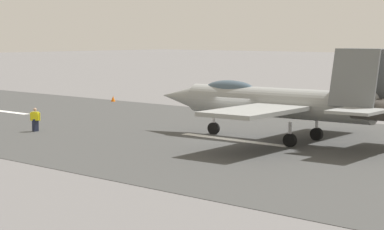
{
  "coord_description": "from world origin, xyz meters",
  "views": [
    {
      "loc": [
        -26.91,
        33.31,
        6.27
      ],
      "look_at": [
        -2.64,
        6.19,
        2.2
      ],
      "focal_mm": 66.84,
      "sensor_mm": 36.0,
      "label": 1
    }
  ],
  "objects_px": {
    "crew_person": "(35,120)",
    "marker_cone_mid": "(297,115)",
    "marker_cone_far": "(113,99)",
    "fighter_jet": "(279,102)"
  },
  "relations": [
    {
      "from": "fighter_jet",
      "to": "marker_cone_far",
      "type": "relative_size",
      "value": 30.07
    },
    {
      "from": "crew_person",
      "to": "fighter_jet",
      "type": "bearing_deg",
      "value": -153.29
    },
    {
      "from": "crew_person",
      "to": "marker_cone_mid",
      "type": "distance_m",
      "value": 19.65
    },
    {
      "from": "crew_person",
      "to": "marker_cone_far",
      "type": "relative_size",
      "value": 2.84
    },
    {
      "from": "marker_cone_mid",
      "to": "marker_cone_far",
      "type": "bearing_deg",
      "value": 0.0
    },
    {
      "from": "crew_person",
      "to": "marker_cone_mid",
      "type": "relative_size",
      "value": 2.84
    },
    {
      "from": "fighter_jet",
      "to": "crew_person",
      "type": "bearing_deg",
      "value": 26.71
    },
    {
      "from": "fighter_jet",
      "to": "marker_cone_mid",
      "type": "bearing_deg",
      "value": -61.83
    },
    {
      "from": "fighter_jet",
      "to": "marker_cone_far",
      "type": "bearing_deg",
      "value": -21.65
    },
    {
      "from": "crew_person",
      "to": "marker_cone_mid",
      "type": "bearing_deg",
      "value": -116.17
    }
  ]
}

